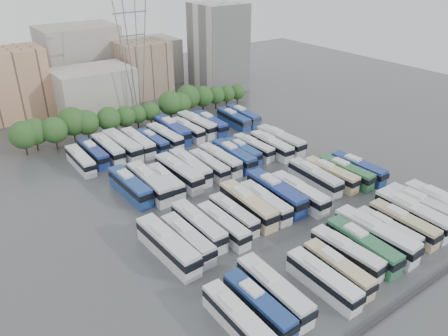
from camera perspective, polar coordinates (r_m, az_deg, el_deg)
ground at (r=80.88m, az=3.51°, el=-3.38°), size 220.00×220.00×0.00m
parapet at (r=63.93m, az=23.26°, el=-15.10°), size 56.00×0.50×0.50m
tree_line at (r=110.45m, az=-11.79°, el=7.19°), size 63.93×7.82×8.35m
city_buildings at (r=134.84m, az=-19.16°, el=11.39°), size 102.00×35.00×20.00m
apartment_tower at (r=139.36m, az=-0.73°, el=15.48°), size 14.00×14.00×26.00m
electricity_pylon at (r=115.71m, az=-11.83°, el=15.41°), size 9.00×6.91×33.83m
bus_r0_s0 at (r=54.20m, az=1.80°, el=-19.09°), size 2.67×11.69×3.66m
bus_r0_s1 at (r=55.92m, az=4.53°, el=-17.41°), size 2.55×11.53×3.62m
bus_r0_s2 at (r=57.75m, az=6.53°, el=-15.56°), size 3.07×12.62×3.94m
bus_r0_s4 at (r=60.49m, az=12.81°, el=-14.02°), size 2.66×11.65×3.65m
bus_r0_s5 at (r=62.73m, az=14.66°, el=-12.62°), size 2.83×11.36×3.54m
bus_r0_s6 at (r=65.76m, az=15.69°, el=-10.61°), size 2.97×11.70×3.65m
bus_r0_s7 at (r=67.65m, az=17.64°, el=-9.59°), size 3.33×12.64×3.93m
bus_r0_s8 at (r=70.11m, az=19.19°, el=-8.27°), size 3.34×13.68×4.27m
bus_r0_s9 at (r=72.56m, az=20.54°, el=-7.60°), size 2.49×11.07×3.47m
bus_r0_s10 at (r=74.84m, az=22.35°, el=-6.73°), size 2.82×11.83×3.69m
bus_r0_s11 at (r=77.56m, az=23.41°, el=-5.50°), size 3.37×13.36×4.16m
bus_r0_s12 at (r=80.36m, az=24.37°, el=-4.61°), size 3.06×12.78×3.99m
bus_r0_s13 at (r=81.87m, az=26.65°, el=-4.41°), size 3.62×13.76×4.28m
bus_r1_s0 at (r=64.81m, az=-7.38°, el=-9.97°), size 3.50×13.72×4.27m
bus_r1_s1 at (r=66.24m, az=-4.79°, el=-9.20°), size 2.77×11.80×3.69m
bus_r1_s2 at (r=68.81m, az=-3.36°, el=-7.49°), size 2.73×12.47×3.91m
bus_r1_s3 at (r=69.05m, az=-0.14°, el=-7.46°), size 2.58×11.45×3.59m
bus_r1_s4 at (r=71.70m, az=1.25°, el=-6.08°), size 2.45×11.06×3.47m
bus_r1_s5 at (r=73.70m, az=3.13°, el=-4.81°), size 3.49×13.35×4.15m
bus_r1_s6 at (r=75.01m, az=5.36°, el=-4.46°), size 3.13×12.00×3.73m
bus_r1_s7 at (r=77.55m, az=6.81°, el=-3.18°), size 3.54×13.74×4.28m
bus_r1_s8 at (r=78.31m, az=9.79°, el=-3.21°), size 3.09×12.71×3.97m
bus_r1_s10 at (r=84.14m, az=11.75°, el=-1.18°), size 3.29×12.48×3.88m
bus_r1_s11 at (r=86.03m, az=13.78°, el=-0.79°), size 2.92×12.05×3.76m
bus_r1_s12 at (r=87.65m, az=15.62°, el=-0.50°), size 2.97×12.00×3.74m
bus_r1_s13 at (r=89.78m, az=17.13°, el=-0.03°), size 2.83×11.99×3.75m
bus_r2_s1 at (r=81.10m, az=-12.17°, el=-2.30°), size 3.10×12.86×4.01m
bus_r2_s2 at (r=81.29m, az=-9.73°, el=-1.91°), size 3.07×13.47×4.22m
bus_r2_s3 at (r=82.23m, az=-7.61°, el=-1.66°), size 2.87×11.28×3.51m
bus_r2_s4 at (r=84.26m, az=-5.93°, el=-0.56°), size 3.33×13.41×4.18m
bus_r2_s5 at (r=86.48m, az=-4.44°, el=0.20°), size 3.33×12.88×4.01m
bus_r2_s6 at (r=87.23m, az=-1.99°, el=0.37°), size 2.54×11.47×3.59m
bus_r2_s7 at (r=89.33m, az=-0.54°, el=1.14°), size 2.70×12.14×3.81m
bus_r2_s8 at (r=90.77m, az=1.28°, el=1.63°), size 3.19×12.76×3.98m
bus_r2_s9 at (r=93.61m, az=2.44°, el=2.24°), size 2.71×10.94×3.41m
bus_r2_s10 at (r=95.49m, az=3.87°, el=2.76°), size 2.88×11.28×3.51m
bus_r2_s11 at (r=96.19m, az=6.22°, el=2.94°), size 3.18×12.32×3.83m
bus_r2_s12 at (r=98.63m, az=7.36°, el=3.61°), size 3.14×13.40×4.19m
bus_r3_s0 at (r=93.95m, az=-18.23°, el=0.99°), size 2.54×11.58×3.63m
bus_r3_s1 at (r=96.23m, az=-16.70°, el=1.87°), size 2.78×11.80×3.69m
bus_r3_s2 at (r=97.31m, az=-14.89°, el=2.47°), size 2.71×12.42×3.90m
bus_r3_s3 at (r=97.78m, az=-13.13°, el=2.92°), size 3.69×13.82×4.29m
bus_r3_s4 at (r=98.90m, az=-11.18°, el=3.30°), size 2.79×12.55×3.93m
bus_r3_s5 at (r=99.60m, az=-9.29°, el=3.50°), size 2.73×11.19×3.49m
bus_r3_s6 at (r=101.17m, az=-7.74°, el=4.09°), size 3.28×12.29×3.82m
bus_r3_s7 at (r=104.19m, az=-6.78°, el=4.97°), size 3.50×13.66×4.25m
bus_r3_s8 at (r=105.05m, az=-4.83°, el=5.07°), size 3.06×11.60×3.60m
bus_r3_s9 at (r=107.31m, az=-3.57°, el=5.74°), size 3.51×13.20×4.10m
bus_r3_s10 at (r=107.99m, az=-1.81°, el=5.86°), size 3.31×12.55×3.90m
bus_r3_s12 at (r=111.01m, az=1.26°, el=6.42°), size 3.15×12.02×3.74m
bus_r3_s13 at (r=113.12m, az=2.50°, el=6.82°), size 3.22×12.25×3.81m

